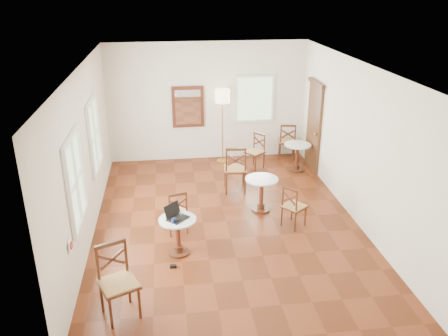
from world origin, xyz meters
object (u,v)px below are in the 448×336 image
at_px(mouse, 168,220).
at_px(water_glass, 181,214).
at_px(chair_back_a, 287,141).
at_px(cafe_table_mid, 261,191).
at_px(cafe_table_near, 178,232).
at_px(floor_lamp, 222,101).
at_px(chair_near_a, 176,212).
at_px(chair_mid_b, 293,206).
at_px(cafe_table_back, 297,154).
at_px(power_adapter, 173,266).
at_px(chair_mid_a, 235,169).
at_px(navy_mug, 174,221).
at_px(chair_back_b, 255,151).
at_px(laptop, 175,215).
at_px(chair_near_b, 118,282).

bearing_deg(mouse, water_glass, 50.76).
bearing_deg(chair_back_a, cafe_table_mid, 76.65).
distance_m(cafe_table_near, floor_lamp, 4.52).
bearing_deg(cafe_table_mid, water_glass, -141.20).
height_order(chair_near_a, chair_mid_b, chair_near_a).
height_order(chair_mid_b, chair_back_a, chair_back_a).
xyz_separation_m(cafe_table_mid, water_glass, (-1.65, -1.33, 0.29)).
bearing_deg(cafe_table_back, chair_mid_b, -107.32).
height_order(chair_near_a, power_adapter, chair_near_a).
bearing_deg(chair_mid_a, power_adapter, 66.77).
height_order(cafe_table_mid, chair_near_a, chair_near_a).
xyz_separation_m(chair_near_a, floor_lamp, (1.30, 3.43, 1.18)).
bearing_deg(chair_back_a, navy_mug, 65.70).
xyz_separation_m(chair_back_b, water_glass, (-1.97, -3.57, 0.29)).
distance_m(cafe_table_back, power_adapter, 4.91).
xyz_separation_m(chair_back_a, laptop, (-3.02, -4.15, 0.25)).
relative_size(chair_near_a, mouse, 9.76).
xyz_separation_m(cafe_table_mid, chair_back_b, (0.32, 2.24, 0.00)).
distance_m(chair_mid_a, laptop, 2.70).
bearing_deg(laptop, chair_near_b, -165.28).
bearing_deg(chair_mid_b, chair_near_b, 86.78).
height_order(chair_mid_a, laptop, chair_mid_a).
relative_size(chair_back_a, chair_back_b, 1.10).
bearing_deg(cafe_table_near, water_glass, 39.38).
height_order(chair_back_b, power_adapter, chair_back_b).
height_order(laptop, water_glass, laptop).
distance_m(cafe_table_back, mouse, 4.66).
xyz_separation_m(chair_mid_b, laptop, (-2.22, -0.63, 0.31)).
bearing_deg(chair_near_a, chair_mid_a, -145.36).
distance_m(mouse, power_adapter, 0.76).
bearing_deg(laptop, floor_lamp, 26.78).
relative_size(cafe_table_mid, chair_back_a, 0.72).
relative_size(navy_mug, power_adapter, 0.98).
bearing_deg(cafe_table_back, cafe_table_near, -132.15).
distance_m(cafe_table_mid, power_adapter, 2.61).
distance_m(navy_mug, water_glass, 0.23).
relative_size(cafe_table_near, chair_mid_a, 0.62).
xyz_separation_m(chair_mid_a, navy_mug, (-1.40, -2.48, 0.17)).
xyz_separation_m(cafe_table_near, power_adapter, (-0.11, -0.41, -0.39)).
distance_m(chair_mid_a, navy_mug, 2.85).
xyz_separation_m(cafe_table_back, floor_lamp, (-1.73, 0.82, 1.18)).
bearing_deg(navy_mug, chair_back_b, 60.69).
distance_m(chair_near_b, navy_mug, 1.55).
bearing_deg(cafe_table_near, mouse, -161.19).
height_order(chair_back_a, water_glass, chair_back_a).
relative_size(chair_mid_a, water_glass, 9.51).
bearing_deg(chair_back_b, chair_mid_a, -68.15).
relative_size(chair_back_b, water_glass, 7.74).
height_order(chair_near_b, chair_back_b, chair_near_b).
bearing_deg(chair_back_b, power_adapter, -67.28).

